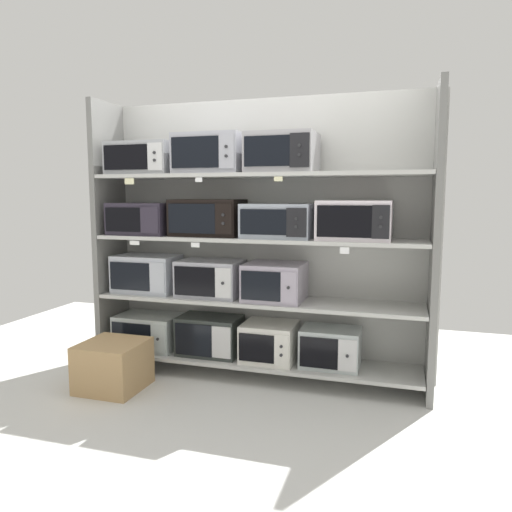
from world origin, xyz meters
name	(u,v)px	position (x,y,z in m)	size (l,w,h in m)	color
ground	(210,433)	(0.00, -1.00, -0.01)	(6.67, 6.00, 0.02)	silver
back_panel	(265,237)	(0.00, 0.26, 1.16)	(2.87, 0.04, 2.32)	#B2B2AD
upright_left	(110,236)	(-1.37, 0.00, 1.16)	(0.05, 0.47, 2.32)	slate
upright_right	(435,245)	(1.37, 0.00, 1.16)	(0.05, 0.47, 2.32)	slate
shelf_0	(256,360)	(0.00, 0.00, 0.15)	(2.67, 0.47, 0.03)	beige
microwave_0	(148,331)	(-1.00, 0.00, 0.31)	(0.55, 0.38, 0.30)	#B0B9B6
microwave_1	(210,335)	(-0.41, 0.00, 0.32)	(0.52, 0.34, 0.33)	#2F3532
microwave_2	(270,342)	(0.12, 0.00, 0.32)	(0.43, 0.41, 0.31)	silver
microwave_3	(330,347)	(0.62, 0.00, 0.31)	(0.46, 0.34, 0.31)	#B1BAB9
shelf_1	(256,300)	(0.00, 0.00, 0.65)	(2.67, 0.47, 0.03)	beige
microwave_4	(147,274)	(-1.00, 0.00, 0.83)	(0.55, 0.36, 0.32)	#B3B8C3
microwave_5	(210,278)	(-0.40, 0.00, 0.82)	(0.52, 0.38, 0.30)	#A4A4AE
microwave_6	(275,282)	(0.16, 0.00, 0.82)	(0.47, 0.44, 0.30)	#A499AA
shelf_2	(256,239)	(0.00, 0.00, 1.16)	(2.67, 0.47, 0.03)	beige
microwave_7	(144,219)	(-1.02, 0.00, 1.31)	(0.52, 0.43, 0.27)	#2C2633
microwave_8	(208,218)	(-0.42, 0.00, 1.33)	(0.58, 0.38, 0.30)	black
microwave_9	(279,221)	(0.19, 0.00, 1.31)	(0.55, 0.43, 0.27)	#9AA2AF
microwave_10	(355,220)	(0.79, 0.00, 1.33)	(0.55, 0.44, 0.30)	silver
price_tag_0	(135,243)	(-0.97, -0.24, 1.13)	(0.09, 0.00, 0.03)	white
price_tag_1	(195,245)	(-0.43, -0.24, 1.13)	(0.07, 0.00, 0.04)	white
price_tag_2	(345,251)	(0.74, -0.24, 1.12)	(0.07, 0.00, 0.05)	white
shelf_3	(256,175)	(0.00, 0.00, 1.67)	(2.67, 0.47, 0.03)	beige
microwave_11	(145,159)	(-0.99, 0.00, 1.82)	(0.57, 0.43, 0.27)	#9B9DA1
microwave_12	(212,154)	(-0.38, 0.00, 1.85)	(0.56, 0.42, 0.32)	#A1A2AC
microwave_13	(282,153)	(0.22, 0.00, 1.84)	(0.53, 0.43, 0.31)	#9E9CA0
price_tag_3	(129,181)	(-1.00, -0.24, 1.63)	(0.09, 0.00, 0.05)	beige
price_tag_4	(199,180)	(-0.39, -0.24, 1.64)	(0.06, 0.00, 0.03)	white
price_tag_5	(278,179)	(0.25, -0.24, 1.64)	(0.06, 0.00, 0.03)	beige
shipping_carton	(113,365)	(-1.00, -0.56, 0.19)	(0.47, 0.47, 0.37)	tan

